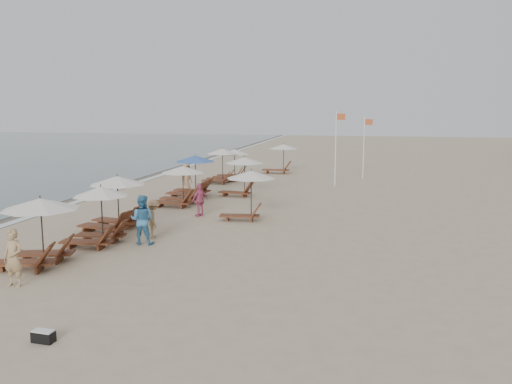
% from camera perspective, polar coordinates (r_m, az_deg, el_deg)
% --- Properties ---
extents(ground, '(160.00, 160.00, 0.00)m').
position_cam_1_polar(ground, '(17.90, -1.40, -7.11)').
color(ground, tan).
rests_on(ground, ground).
extents(wet_sand_band, '(3.20, 140.00, 0.01)m').
position_cam_1_polar(wet_sand_band, '(31.82, -19.35, -0.47)').
color(wet_sand_band, '#6B5E4C').
rests_on(wet_sand_band, ground).
extents(foam_line, '(0.50, 140.00, 0.02)m').
position_cam_1_polar(foam_line, '(31.16, -17.31, -0.54)').
color(foam_line, white).
rests_on(foam_line, ground).
extents(lounger_station_0, '(2.70, 2.42, 2.20)m').
position_cam_1_polar(lounger_station_0, '(18.11, -22.61, -3.85)').
color(lounger_station_0, brown).
rests_on(lounger_station_0, ground).
extents(lounger_station_1, '(2.40, 2.02, 2.18)m').
position_cam_1_polar(lounger_station_1, '(20.15, -16.81, -2.58)').
color(lounger_station_1, brown).
rests_on(lounger_station_1, ground).
extents(lounger_station_2, '(2.71, 2.28, 2.26)m').
position_cam_1_polar(lounger_station_2, '(22.38, -15.21, -1.31)').
color(lounger_station_2, brown).
rests_on(lounger_station_2, ground).
extents(lounger_station_3, '(2.63, 2.24, 2.06)m').
position_cam_1_polar(lounger_station_3, '(27.40, -8.36, 0.62)').
color(lounger_station_3, brown).
rests_on(lounger_station_3, ground).
extents(lounger_station_4, '(2.71, 2.25, 2.36)m').
position_cam_1_polar(lounger_station_4, '(29.99, -7.02, 1.53)').
color(lounger_station_4, brown).
rests_on(lounger_station_4, ground).
extents(lounger_station_5, '(2.42, 2.11, 2.32)m').
position_cam_1_polar(lounger_station_5, '(35.35, -3.94, 2.85)').
color(lounger_station_5, brown).
rests_on(lounger_station_5, ground).
extents(lounger_station_6, '(2.56, 2.19, 2.15)m').
position_cam_1_polar(lounger_station_6, '(36.95, -2.71, 2.84)').
color(lounger_station_6, brown).
rests_on(lounger_station_6, ground).
extents(inland_station_0, '(2.56, 2.24, 2.22)m').
position_cam_1_polar(inland_station_0, '(23.52, -0.97, 0.46)').
color(inland_station_0, brown).
rests_on(inland_station_0, ground).
extents(inland_station_1, '(2.63, 2.24, 2.22)m').
position_cam_1_polar(inland_station_1, '(30.00, -1.64, 2.24)').
color(inland_station_1, brown).
rests_on(inland_station_1, ground).
extents(inland_station_2, '(2.77, 2.24, 2.22)m').
position_cam_1_polar(inland_station_2, '(40.67, 2.59, 3.87)').
color(inland_station_2, brown).
rests_on(inland_station_2, ground).
extents(beachgoer_near, '(0.61, 0.41, 1.65)m').
position_cam_1_polar(beachgoer_near, '(16.41, -24.68, -6.47)').
color(beachgoer_near, tan).
rests_on(beachgoer_near, ground).
extents(beachgoer_mid_a, '(0.95, 0.77, 1.84)m').
position_cam_1_polar(beachgoer_mid_a, '(19.90, -12.17, -2.94)').
color(beachgoer_mid_a, teal).
rests_on(beachgoer_mid_a, ground).
extents(beachgoer_mid_b, '(0.93, 1.11, 1.50)m').
position_cam_1_polar(beachgoer_mid_b, '(20.82, -10.99, -2.85)').
color(beachgoer_mid_b, olive).
rests_on(beachgoer_mid_b, ground).
extents(beachgoer_far_a, '(0.81, 0.97, 1.55)m').
position_cam_1_polar(beachgoer_far_a, '(24.60, -6.06, -0.85)').
color(beachgoer_far_a, '#BF4C70').
rests_on(beachgoer_far_a, ground).
extents(beachgoer_far_b, '(0.79, 0.98, 1.73)m').
position_cam_1_polar(beachgoer_far_b, '(31.56, -7.51, 1.48)').
color(beachgoer_far_b, tan).
rests_on(beachgoer_far_b, ground).
extents(duffel_bag, '(0.49, 0.27, 0.27)m').
position_cam_1_polar(duffel_bag, '(12.63, -21.93, -14.21)').
color(duffel_bag, black).
rests_on(duffel_bag, ground).
extents(flag_pole_near, '(0.59, 0.08, 4.83)m').
position_cam_1_polar(flag_pole_near, '(34.10, 8.64, 5.05)').
color(flag_pole_near, silver).
rests_on(flag_pole_near, ground).
extents(flag_pole_far, '(0.60, 0.08, 4.40)m').
position_cam_1_polar(flag_pole_far, '(38.26, 11.60, 5.06)').
color(flag_pole_far, silver).
rests_on(flag_pole_far, ground).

